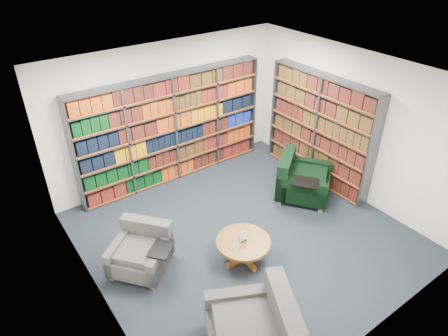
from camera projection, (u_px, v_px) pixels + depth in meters
room_shell at (247, 165)px, 6.20m from camera, size 5.02×5.02×2.82m
bookshelf_back at (173, 129)px, 7.98m from camera, size 4.00×0.28×2.20m
bookshelf_right at (319, 130)px, 7.94m from camera, size 0.28×2.50×2.20m
chair_teal_left at (142, 251)px, 6.16m from camera, size 1.13×1.13×0.73m
chair_green_right at (299, 181)px, 7.73m from camera, size 1.33×1.33×0.87m
chair_teal_front at (258, 333)px, 4.85m from camera, size 1.36×1.37×0.92m
coffee_table at (243, 245)px, 6.24m from camera, size 0.86×0.86×0.60m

